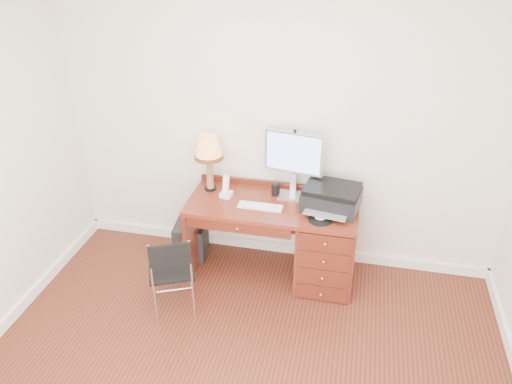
% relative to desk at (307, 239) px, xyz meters
% --- Properties ---
extents(room_shell, '(4.00, 4.00, 4.00)m').
position_rel_desk_xyz_m(room_shell, '(-0.32, -0.77, -0.36)').
color(room_shell, silver).
rests_on(room_shell, ground).
extents(desk, '(1.50, 0.67, 0.75)m').
position_rel_desk_xyz_m(desk, '(0.00, 0.00, 0.00)').
color(desk, maroon).
rests_on(desk, ground).
extents(monitor, '(0.53, 0.20, 0.60)m').
position_rel_desk_xyz_m(monitor, '(-0.18, 0.19, 0.72)').
color(monitor, silver).
rests_on(monitor, desk).
extents(keyboard, '(0.39, 0.11, 0.01)m').
position_rel_desk_xyz_m(keyboard, '(-0.42, -0.09, 0.34)').
color(keyboard, white).
rests_on(keyboard, desk).
extents(mouse_pad, '(0.21, 0.21, 0.04)m').
position_rel_desk_xyz_m(mouse_pad, '(0.11, -0.19, 0.35)').
color(mouse_pad, black).
rests_on(mouse_pad, desk).
extents(printer, '(0.52, 0.44, 0.21)m').
position_rel_desk_xyz_m(printer, '(0.18, 0.03, 0.44)').
color(printer, black).
rests_on(printer, desk).
extents(leg_lamp, '(0.26, 0.26, 0.53)m').
position_rel_desk_xyz_m(leg_lamp, '(-0.93, 0.13, 0.73)').
color(leg_lamp, black).
rests_on(leg_lamp, desk).
extents(phone, '(0.11, 0.11, 0.21)m').
position_rel_desk_xyz_m(phone, '(-0.75, 0.03, 0.40)').
color(phone, white).
rests_on(phone, desk).
extents(pen_cup, '(0.08, 0.08, 0.09)m').
position_rel_desk_xyz_m(pen_cup, '(-0.33, 0.16, 0.38)').
color(pen_cup, black).
rests_on(pen_cup, desk).
extents(chair, '(0.48, 0.49, 0.77)m').
position_rel_desk_xyz_m(chair, '(-1.05, -0.72, 0.05)').
color(chair, black).
rests_on(chair, ground).
extents(equipment_box, '(0.33, 0.33, 0.34)m').
position_rel_desk_xyz_m(equipment_box, '(-1.15, 0.10, -0.24)').
color(equipment_box, black).
rests_on(equipment_box, ground).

